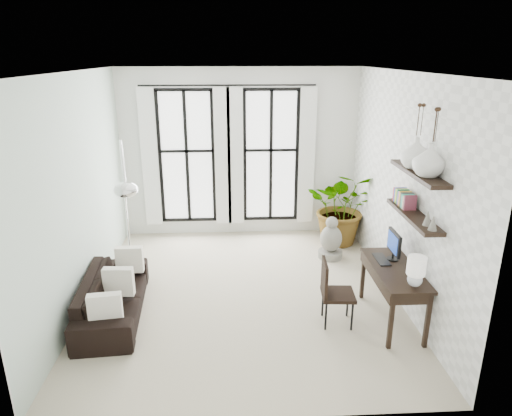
{
  "coord_description": "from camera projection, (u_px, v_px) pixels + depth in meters",
  "views": [
    {
      "loc": [
        -0.14,
        -6.08,
        3.42
      ],
      "look_at": [
        0.2,
        0.3,
        1.25
      ],
      "focal_mm": 32.0,
      "sensor_mm": 36.0,
      "label": 1
    }
  ],
  "objects": [
    {
      "name": "arc_lamp",
      "position": [
        123.0,
        174.0,
        6.52
      ],
      "size": [
        0.73,
        1.89,
        2.3
      ],
      "color": "silver",
      "rests_on": "floor"
    },
    {
      "name": "vase_b",
      "position": [
        416.0,
        153.0,
        5.58
      ],
      "size": [
        0.37,
        0.37,
        0.38
      ],
      "primitive_type": "imported",
      "color": "white",
      "rests_on": "shelf_upper"
    },
    {
      "name": "throw_pillows",
      "position": [
        119.0,
        282.0,
        6.15
      ],
      "size": [
        0.4,
        1.52,
        0.4
      ],
      "color": "white",
      "rests_on": "sofa"
    },
    {
      "name": "buddha",
      "position": [
        331.0,
        241.0,
        7.96
      ],
      "size": [
        0.42,
        0.42,
        0.76
      ],
      "color": "gray",
      "rests_on": "floor"
    },
    {
      "name": "desk_chair",
      "position": [
        332.0,
        289.0,
        5.95
      ],
      "size": [
        0.45,
        0.45,
        0.89
      ],
      "rotation": [
        0.0,
        0.0,
        -0.07
      ],
      "color": "black",
      "rests_on": "floor"
    },
    {
      "name": "wall_shelves",
      "position": [
        414.0,
        197.0,
        5.65
      ],
      "size": [
        0.25,
        1.3,
        0.6
      ],
      "color": "black",
      "rests_on": "wall_right"
    },
    {
      "name": "wall_left",
      "position": [
        78.0,
        194.0,
        6.23
      ],
      "size": [
        0.0,
        5.0,
        5.0
      ],
      "primitive_type": "plane",
      "rotation": [
        1.57,
        0.0,
        1.57
      ],
      "color": "silver",
      "rests_on": "floor"
    },
    {
      "name": "floor",
      "position": [
        244.0,
        293.0,
        6.86
      ],
      "size": [
        5.0,
        5.0,
        0.0
      ],
      "primitive_type": "plane",
      "color": "#BFB397",
      "rests_on": "ground"
    },
    {
      "name": "vase_a",
      "position": [
        429.0,
        160.0,
        5.2
      ],
      "size": [
        0.37,
        0.37,
        0.38
      ],
      "primitive_type": "imported",
      "color": "white",
      "rests_on": "shelf_upper"
    },
    {
      "name": "wall_back",
      "position": [
        239.0,
        154.0,
        8.71
      ],
      "size": [
        4.5,
        0.0,
        4.5
      ],
      "primitive_type": "plane",
      "rotation": [
        1.57,
        0.0,
        0.0
      ],
      "color": "white",
      "rests_on": "floor"
    },
    {
      "name": "sofa",
      "position": [
        113.0,
        296.0,
        6.22
      ],
      "size": [
        0.9,
        1.99,
        0.57
      ],
      "primitive_type": "imported",
      "rotation": [
        0.0,
        0.0,
        1.64
      ],
      "color": "black",
      "rests_on": "floor"
    },
    {
      "name": "windows",
      "position": [
        229.0,
        157.0,
        8.64
      ],
      "size": [
        3.26,
        0.13,
        2.65
      ],
      "color": "white",
      "rests_on": "wall_back"
    },
    {
      "name": "plant",
      "position": [
        343.0,
        207.0,
        8.47
      ],
      "size": [
        1.51,
        1.38,
        1.43
      ],
      "primitive_type": "imported",
      "rotation": [
        0.0,
        0.0,
        -0.23
      ],
      "color": "#2D7228",
      "rests_on": "floor"
    },
    {
      "name": "desk",
      "position": [
        396.0,
        273.0,
        5.88
      ],
      "size": [
        0.56,
        1.32,
        1.17
      ],
      "color": "black",
      "rests_on": "floor"
    },
    {
      "name": "ceiling",
      "position": [
        242.0,
        72.0,
        5.83
      ],
      "size": [
        5.0,
        5.0,
        0.0
      ],
      "primitive_type": "plane",
      "color": "white",
      "rests_on": "wall_back"
    },
    {
      "name": "wall_right",
      "position": [
        401.0,
        189.0,
        6.46
      ],
      "size": [
        0.0,
        5.0,
        5.0
      ],
      "primitive_type": "plane",
      "rotation": [
        1.57,
        0.0,
        -1.57
      ],
      "color": "white",
      "rests_on": "floor"
    }
  ]
}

